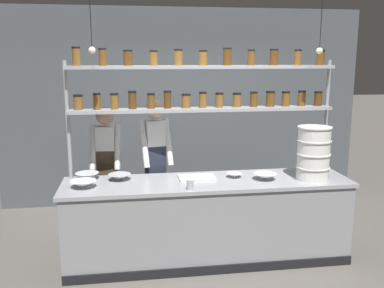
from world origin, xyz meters
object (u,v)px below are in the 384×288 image
object	(u,v)px
cutting_board	(197,178)
prep_bowl_near_left	(265,177)
spice_shelf_unit	(203,92)
serving_cup_front	(190,185)
chef_center	(155,161)
prep_bowl_near_right	(87,176)
chef_left	(107,165)
prep_bowl_center_front	(120,177)
prep_bowl_center_back	(234,175)
container_stack	(314,153)
prep_bowl_far_left	(83,184)

from	to	relation	value
cutting_board	prep_bowl_near_left	xyz separation A→B (m)	(0.74, -0.14, 0.02)
spice_shelf_unit	serving_cup_front	world-z (taller)	spice_shelf_unit
chef_center	spice_shelf_unit	bearing A→B (deg)	-35.21
prep_bowl_near_left	prep_bowl_near_right	xyz separation A→B (m)	(-1.94, 0.31, 0.00)
chef_left	prep_bowl_center_front	world-z (taller)	chef_left
chef_left	prep_bowl_near_left	distance (m)	1.89
spice_shelf_unit	prep_bowl_near_right	distance (m)	1.60
prep_bowl_near_left	chef_center	bearing A→B (deg)	152.28
prep_bowl_near_right	prep_bowl_center_front	bearing A→B (deg)	-14.37
chef_left	prep_bowl_center_back	distance (m)	1.55
chef_center	cutting_board	world-z (taller)	chef_center
prep_bowl_near_left	prep_bowl_center_front	xyz separation A→B (m)	(-1.58, 0.22, -0.00)
chef_left	container_stack	bearing A→B (deg)	-14.12
chef_center	container_stack	distance (m)	1.82
container_stack	prep_bowl_center_front	distance (m)	2.13
chef_left	serving_cup_front	distance (m)	1.31
chef_left	prep_bowl_near_left	world-z (taller)	chef_left
chef_left	cutting_board	bearing A→B (deg)	-24.96
chef_left	chef_center	world-z (taller)	chef_center
container_stack	prep_bowl_near_right	world-z (taller)	container_stack
container_stack	prep_bowl_center_front	bearing A→B (deg)	172.23
prep_bowl_center_front	prep_bowl_far_left	size ratio (longest dim) A/B	0.92
spice_shelf_unit	prep_bowl_center_back	distance (m)	1.00
spice_shelf_unit	cutting_board	size ratio (longest dim) A/B	7.56
prep_bowl_center_front	prep_bowl_far_left	xyz separation A→B (m)	(-0.36, -0.23, 0.00)
spice_shelf_unit	prep_bowl_far_left	size ratio (longest dim) A/B	11.24
prep_bowl_center_front	container_stack	bearing A→B (deg)	-7.77
chef_left	cutting_board	distance (m)	1.17
prep_bowl_near_left	prep_bowl_far_left	distance (m)	1.95
prep_bowl_far_left	prep_bowl_near_left	bearing A→B (deg)	0.24
prep_bowl_near_right	prep_bowl_center_back	bearing A→B (deg)	-5.95
chef_left	container_stack	distance (m)	2.41
chef_center	prep_bowl_far_left	distance (m)	1.00
serving_cup_front	chef_center	bearing A→B (deg)	109.26
cutting_board	prep_bowl_near_right	distance (m)	1.21
chef_left	prep_bowl_near_right	distance (m)	0.46
chef_center	prep_bowl_center_front	bearing A→B (deg)	-149.53
cutting_board	prep_bowl_far_left	size ratio (longest dim) A/B	1.49
prep_bowl_center_front	prep_bowl_center_back	world-z (taller)	prep_bowl_center_front
cutting_board	serving_cup_front	distance (m)	0.40
container_stack	prep_bowl_center_front	size ratio (longest dim) A/B	2.39
cutting_board	prep_bowl_far_left	world-z (taller)	prep_bowl_far_left
prep_bowl_near_left	serving_cup_front	distance (m)	0.90
chef_center	cutting_board	bearing A→B (deg)	-60.46
prep_bowl_center_front	serving_cup_front	xyz separation A→B (m)	(0.72, -0.46, 0.02)
cutting_board	serving_cup_front	bearing A→B (deg)	-108.85
chef_left	chef_center	xyz separation A→B (m)	(0.58, -0.12, 0.06)
cutting_board	prep_bowl_center_front	bearing A→B (deg)	174.85
cutting_board	spice_shelf_unit	bearing A→B (deg)	65.53
prep_bowl_center_back	prep_bowl_far_left	bearing A→B (deg)	-174.86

